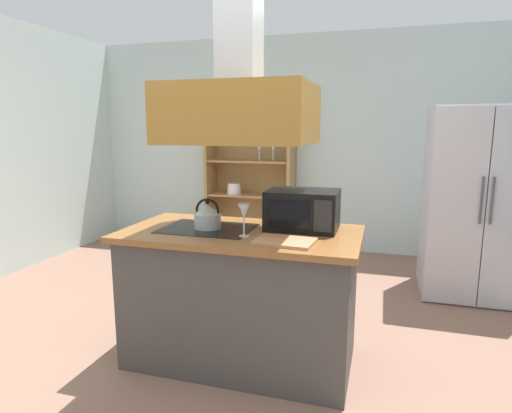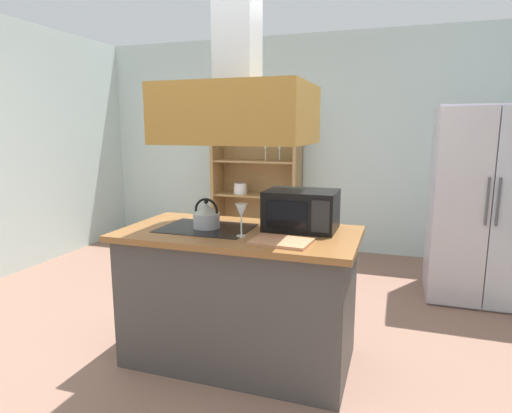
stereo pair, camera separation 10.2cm
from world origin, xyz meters
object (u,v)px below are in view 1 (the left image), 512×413
dish_cabinet (251,189)px  microwave (303,210)px  kettle (208,216)px  refrigerator (477,203)px  wine_glass_on_counter (244,212)px  cutting_board (285,241)px

dish_cabinet → microwave: 2.82m
dish_cabinet → microwave: (1.16, -2.56, 0.26)m
kettle → microwave: bearing=15.6°
microwave → dish_cabinet: bearing=114.3°
refrigerator → kettle: 2.61m
dish_cabinet → wine_glass_on_counter: 3.00m
refrigerator → dish_cabinet: (-2.49, 0.99, -0.11)m
refrigerator → cutting_board: 2.38m
refrigerator → dish_cabinet: bearing=158.3°
refrigerator → cutting_board: bearing=-125.1°
dish_cabinet → kettle: size_ratio=8.74×
cutting_board → wine_glass_on_counter: (-0.27, 0.07, 0.14)m
refrigerator → wine_glass_on_counter: bearing=-131.2°
cutting_board → wine_glass_on_counter: wine_glass_on_counter is taller
cutting_board → wine_glass_on_counter: bearing=165.5°
refrigerator → wine_glass_on_counter: 2.50m
dish_cabinet → microwave: dish_cabinet is taller
dish_cabinet → cutting_board: bearing=-69.1°
cutting_board → microwave: (0.03, 0.38, 0.12)m
kettle → microwave: (0.61, 0.17, 0.04)m
kettle → cutting_board: bearing=-19.8°
kettle → cutting_board: (0.57, -0.21, -0.08)m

